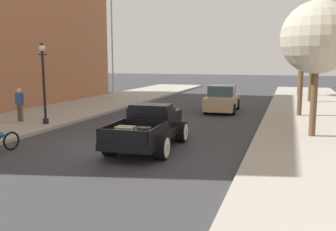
% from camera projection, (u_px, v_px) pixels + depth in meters
% --- Properties ---
extents(ground_plane, '(140.00, 140.00, 0.00)m').
position_uv_depth(ground_plane, '(124.00, 146.00, 13.54)').
color(ground_plane, '#333338').
extents(hotrod_truck_black, '(2.35, 5.00, 1.58)m').
position_uv_depth(hotrod_truck_black, '(151.00, 127.00, 13.40)').
color(hotrod_truck_black, black).
rests_on(hotrod_truck_black, ground).
extents(car_background_tan, '(2.00, 4.36, 1.65)m').
position_uv_depth(car_background_tan, '(222.00, 99.00, 22.70)').
color(car_background_tan, tan).
rests_on(car_background_tan, ground).
extents(pedestrian_sidewalk_left, '(0.53, 0.22, 1.65)m').
position_uv_depth(pedestrian_sidewalk_left, '(20.00, 103.00, 18.07)').
color(pedestrian_sidewalk_left, brown).
rests_on(pedestrian_sidewalk_left, sidewalk_left).
extents(street_lamp_near, '(0.50, 0.32, 3.85)m').
position_uv_depth(street_lamp_near, '(43.00, 77.00, 17.21)').
color(street_lamp_near, black).
rests_on(street_lamp_near, sidewalk_left).
extents(flagpole, '(1.74, 0.16, 9.16)m').
position_uv_depth(flagpole, '(114.00, 26.00, 28.16)').
color(flagpole, '#B2B2B7').
rests_on(flagpole, sidewalk_left).
extents(street_tree_nearest, '(2.83, 2.83, 5.32)m').
position_uv_depth(street_tree_nearest, '(317.00, 38.00, 14.13)').
color(street_tree_nearest, brown).
rests_on(street_tree_nearest, sidewalk_right).
extents(street_tree_second, '(2.04, 2.04, 5.10)m').
position_uv_depth(street_tree_second, '(303.00, 42.00, 19.66)').
color(street_tree_second, brown).
rests_on(street_tree_second, sidewalk_right).
extents(street_tree_third, '(2.40, 2.40, 5.14)m').
position_uv_depth(street_tree_third, '(312.00, 48.00, 26.44)').
color(street_tree_third, brown).
rests_on(street_tree_third, sidewalk_right).
extents(street_tree_farthest, '(2.51, 2.51, 5.36)m').
position_uv_depth(street_tree_farthest, '(301.00, 48.00, 31.31)').
color(street_tree_farthest, brown).
rests_on(street_tree_farthest, sidewalk_right).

